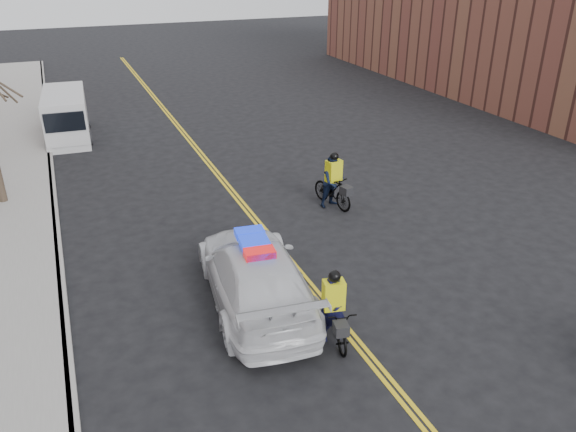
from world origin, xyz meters
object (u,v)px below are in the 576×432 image
(police_cruiser, at_px, (255,274))
(cyclist_far, at_px, (333,185))
(cargo_van, at_px, (66,117))
(cyclist_near, at_px, (333,316))

(police_cruiser, bearing_deg, cyclist_far, -127.86)
(cargo_van, relative_size, cyclist_far, 2.56)
(police_cruiser, height_order, cargo_van, cargo_van)
(police_cruiser, distance_m, cargo_van, 16.36)
(police_cruiser, distance_m, cyclist_near, 2.31)
(cargo_van, bearing_deg, police_cruiser, -74.50)
(cargo_van, xyz_separation_m, cyclist_far, (7.91, -11.48, -0.26))
(cyclist_near, distance_m, cyclist_far, 7.29)
(cyclist_far, bearing_deg, cyclist_near, -129.59)
(cyclist_near, bearing_deg, police_cruiser, 129.90)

